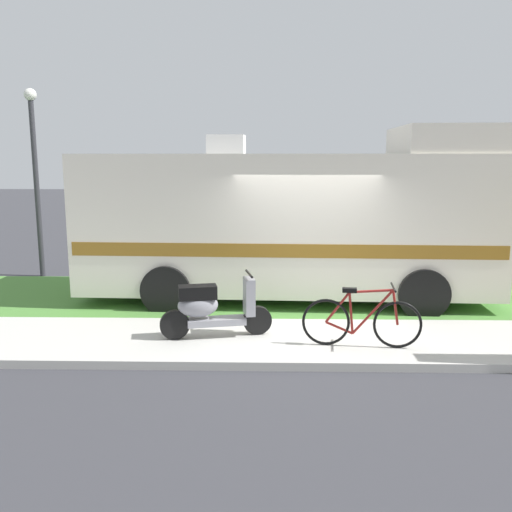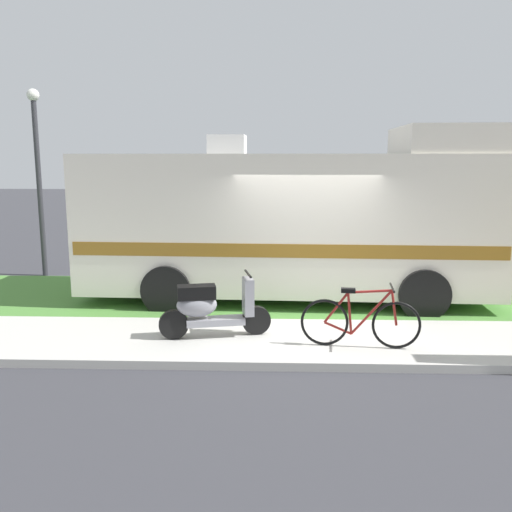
{
  "view_description": "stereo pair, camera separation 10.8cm",
  "coord_description": "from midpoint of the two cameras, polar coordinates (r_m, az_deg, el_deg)",
  "views": [
    {
      "loc": [
        -0.65,
        -9.06,
        2.78
      ],
      "look_at": [
        -0.87,
        0.3,
        1.1
      ],
      "focal_mm": 38.47,
      "sensor_mm": 36.0,
      "label": 1
    },
    {
      "loc": [
        -0.54,
        -9.06,
        2.78
      ],
      "look_at": [
        -0.87,
        0.3,
        1.1
      ],
      "focal_mm": 38.47,
      "sensor_mm": 36.0,
      "label": 2
    }
  ],
  "objects": [
    {
      "name": "ground_plane",
      "position": [
        9.49,
        4.9,
        -6.89
      ],
      "size": [
        80.0,
        80.0,
        0.0
      ],
      "primitive_type": "plane",
      "color": "#38383D"
    },
    {
      "name": "sidewalk",
      "position": [
        8.34,
        5.41,
        -8.92
      ],
      "size": [
        24.0,
        2.0,
        0.12
      ],
      "color": "beige",
      "rests_on": "ground"
    },
    {
      "name": "grass_strip",
      "position": [
        10.92,
        4.42,
        -4.38
      ],
      "size": [
        24.0,
        3.4,
        0.08
      ],
      "color": "#4C8438",
      "rests_on": "ground"
    },
    {
      "name": "motorhome_rv",
      "position": [
        10.7,
        3.53,
        3.76
      ],
      "size": [
        7.83,
        2.89,
        3.35
      ],
      "color": "silver",
      "rests_on": "ground"
    },
    {
      "name": "scooter",
      "position": [
        8.25,
        -4.98,
        -5.36
      ],
      "size": [
        1.67,
        0.62,
        0.97
      ],
      "color": "black",
      "rests_on": "ground"
    },
    {
      "name": "bicycle",
      "position": [
        7.96,
        10.53,
        -6.63
      ],
      "size": [
        1.68,
        0.52,
        0.9
      ],
      "color": "black",
      "rests_on": "ground"
    },
    {
      "name": "pickup_truck_near",
      "position": [
        16.65,
        22.61,
        3.22
      ],
      "size": [
        5.77,
        2.22,
        1.86
      ],
      "color": "#1E478C",
      "rests_on": "ground"
    },
    {
      "name": "pickup_truck_far",
      "position": [
        18.9,
        14.74,
        4.28
      ],
      "size": [
        5.72,
        2.46,
        1.76
      ],
      "color": "#B7B29E",
      "rests_on": "ground"
    },
    {
      "name": "street_lamp_post",
      "position": [
        13.78,
        -22.2,
        8.76
      ],
      "size": [
        0.28,
        0.28,
        4.32
      ],
      "color": "#333338",
      "rests_on": "ground"
    }
  ]
}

